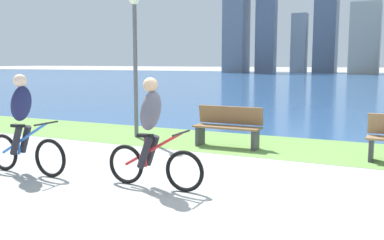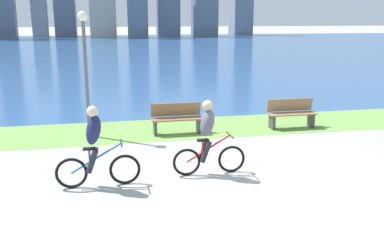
% 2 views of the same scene
% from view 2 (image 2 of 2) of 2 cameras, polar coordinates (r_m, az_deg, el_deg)
% --- Properties ---
extents(ground_plane, '(300.00, 300.00, 0.00)m').
position_cam_2_polar(ground_plane, '(10.05, 3.55, -5.84)').
color(ground_plane, '#9E9E99').
extents(grass_strip_bayside, '(120.00, 2.63, 0.01)m').
position_cam_2_polar(grass_strip_bayside, '(13.15, -0.25, -1.07)').
color(grass_strip_bayside, '#6B9947').
rests_on(grass_strip_bayside, ground).
extents(bay_water_surface, '(300.00, 71.37, 0.00)m').
position_cam_2_polar(bay_water_surface, '(49.64, -8.90, 9.67)').
color(bay_water_surface, '#2D568C').
rests_on(bay_water_surface, ground).
extents(cyclist_lead, '(1.62, 0.52, 1.65)m').
position_cam_2_polar(cyclist_lead, '(9.11, 2.16, -2.42)').
color(cyclist_lead, black).
rests_on(cyclist_lead, ground).
extents(cyclist_trailing, '(1.70, 0.52, 1.68)m').
position_cam_2_polar(cyclist_trailing, '(8.65, -12.96, -3.59)').
color(cyclist_trailing, black).
rests_on(cyclist_trailing, ground).
extents(bench_near_path, '(1.50, 0.47, 0.90)m').
position_cam_2_polar(bench_near_path, '(12.46, -2.10, 0.20)').
color(bench_near_path, brown).
rests_on(bench_near_path, ground).
extents(bench_far_along_path, '(1.50, 0.47, 0.90)m').
position_cam_2_polar(bench_far_along_path, '(13.47, 13.27, 0.88)').
color(bench_far_along_path, olive).
rests_on(bench_far_along_path, ground).
extents(lamppost_tall, '(0.28, 0.28, 3.53)m').
position_cam_2_polar(lamppost_tall, '(12.20, -14.28, 8.53)').
color(lamppost_tall, '#595960').
rests_on(lamppost_tall, ground).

